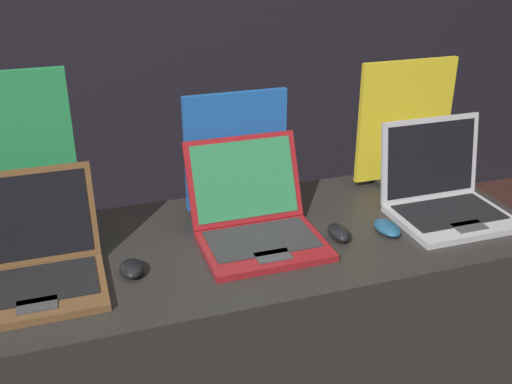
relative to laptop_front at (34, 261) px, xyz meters
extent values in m
cube|color=#282623|center=(0.64, 0.05, -0.50)|extent=(1.69, 0.68, 0.87)
cube|color=brown|center=(0.00, -0.06, -0.05)|extent=(0.34, 0.26, 0.02)
cube|color=black|center=(0.00, -0.04, -0.04)|extent=(0.30, 0.18, 0.00)
cube|color=#3F3F42|center=(0.00, -0.14, -0.04)|extent=(0.10, 0.06, 0.00)
cube|color=brown|center=(0.00, 0.10, 0.08)|extent=(0.34, 0.06, 0.26)
cube|color=black|center=(0.00, 0.09, 0.09)|extent=(0.31, 0.05, 0.23)
ellipsoid|color=black|center=(0.24, -0.04, -0.05)|extent=(0.06, 0.09, 0.04)
cube|color=black|center=(0.00, 0.26, -0.05)|extent=(0.15, 0.07, 0.02)
cube|color=#268C4C|center=(0.00, 0.26, 0.20)|extent=(0.28, 0.02, 0.48)
cube|color=maroon|center=(0.62, -0.02, -0.05)|extent=(0.35, 0.27, 0.02)
cube|color=#2D2D30|center=(0.62, 0.00, -0.04)|extent=(0.31, 0.19, 0.00)
cube|color=#3F3F42|center=(0.62, -0.10, -0.04)|extent=(0.10, 0.06, 0.00)
cube|color=maroon|center=(0.62, 0.17, 0.08)|extent=(0.35, 0.12, 0.25)
cube|color=#2D7F4C|center=(0.62, 0.16, 0.08)|extent=(0.32, 0.10, 0.22)
ellipsoid|color=black|center=(0.86, -0.04, -0.04)|extent=(0.06, 0.10, 0.04)
cube|color=black|center=(0.62, 0.25, -0.05)|extent=(0.18, 0.07, 0.02)
cube|color=#1E59B2|center=(0.62, 0.25, 0.15)|extent=(0.33, 0.02, 0.37)
cube|color=#B7B7BC|center=(1.25, -0.05, -0.05)|extent=(0.36, 0.27, 0.02)
cube|color=black|center=(1.25, -0.02, -0.04)|extent=(0.31, 0.19, 0.00)
cube|color=#3F3F42|center=(1.25, -0.13, -0.04)|extent=(0.10, 0.06, 0.00)
cube|color=#B7B7BC|center=(1.25, 0.11, 0.09)|extent=(0.36, 0.05, 0.27)
cube|color=black|center=(1.25, 0.11, 0.09)|extent=(0.32, 0.04, 0.24)
ellipsoid|color=navy|center=(1.01, -0.05, -0.05)|extent=(0.07, 0.11, 0.03)
cube|color=black|center=(1.25, 0.28, -0.05)|extent=(0.20, 0.07, 0.02)
cube|color=gold|center=(1.25, 0.28, 0.17)|extent=(0.36, 0.02, 0.42)
camera|label=1|loc=(0.13, -1.45, 0.81)|focal=42.00mm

